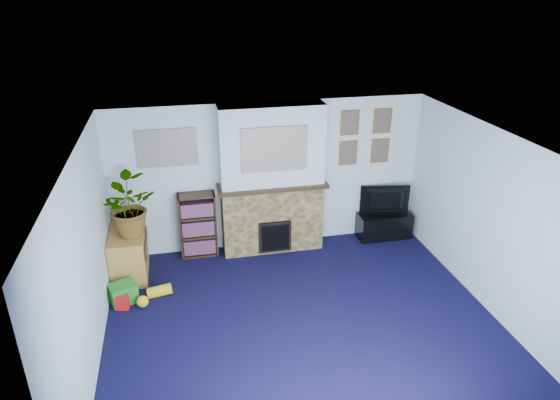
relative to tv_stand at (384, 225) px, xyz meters
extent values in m
cube|color=black|center=(-1.95, -2.03, -0.23)|extent=(5.00, 4.50, 0.01)
cube|color=white|center=(-1.95, -2.03, 2.17)|extent=(5.00, 4.50, 0.01)
cube|color=silver|center=(-1.95, 0.22, 0.97)|extent=(5.00, 0.04, 2.40)
cube|color=silver|center=(-1.95, -4.28, 0.97)|extent=(5.00, 0.04, 2.40)
cube|color=silver|center=(-4.45, -2.03, 0.97)|extent=(0.04, 4.50, 2.40)
cube|color=silver|center=(0.55, -2.03, 0.97)|extent=(0.04, 4.50, 2.40)
cube|color=brown|center=(-1.95, 0.02, 0.33)|extent=(1.60, 0.40, 1.10)
cube|color=brown|center=(-1.95, 0.02, 1.52)|extent=(1.60, 0.40, 1.30)
cube|color=brown|center=(-1.95, -0.01, 0.90)|extent=(1.72, 0.50, 0.05)
cube|color=brown|center=(-1.95, -0.19, 0.10)|extent=(0.52, 0.08, 0.52)
cube|color=brown|center=(-1.95, -0.23, 0.10)|extent=(0.44, 0.02, 0.44)
cube|color=gray|center=(-1.95, -0.19, 1.55)|extent=(1.00, 0.03, 0.68)
cube|color=gray|center=(-3.50, 0.21, 1.55)|extent=(0.90, 0.03, 0.58)
cube|color=brown|center=(-0.65, 0.20, 1.77)|extent=(0.30, 0.03, 0.40)
cube|color=brown|center=(-0.10, 0.20, 1.77)|extent=(0.30, 0.03, 0.40)
cube|color=brown|center=(-0.65, 0.20, 1.27)|extent=(0.30, 0.03, 0.40)
cube|color=brown|center=(-0.10, 0.20, 1.27)|extent=(0.30, 0.03, 0.40)
cube|color=black|center=(0.00, 0.00, 0.00)|extent=(0.91, 0.38, 0.43)
imported|color=black|center=(0.00, 0.02, 0.45)|extent=(0.84, 0.25, 0.48)
cube|color=black|center=(-3.14, 0.20, 0.30)|extent=(0.58, 0.02, 1.05)
cube|color=black|center=(-3.41, 0.07, 0.30)|extent=(0.03, 0.28, 1.05)
cube|color=black|center=(-2.86, 0.07, 0.30)|extent=(0.03, 0.28, 1.05)
cube|color=black|center=(-3.14, 0.07, -0.21)|extent=(0.56, 0.28, 0.03)
cube|color=black|center=(-3.14, 0.07, 0.12)|extent=(0.56, 0.28, 0.03)
cube|color=black|center=(-3.14, 0.07, 0.46)|extent=(0.56, 0.28, 0.03)
cube|color=black|center=(-3.14, 0.07, 0.81)|extent=(0.56, 0.28, 0.03)
cube|color=black|center=(-3.14, 0.06, -0.05)|extent=(0.50, 0.22, 0.24)
cube|color=black|center=(-3.14, 0.06, 0.28)|extent=(0.50, 0.22, 0.24)
cube|color=black|center=(-3.14, 0.06, 0.59)|extent=(0.50, 0.22, 0.22)
cube|color=#A97D36|center=(-4.19, -0.31, 0.12)|extent=(0.50, 0.90, 0.70)
imported|color=#26661E|center=(-4.14, -0.36, 0.90)|extent=(1.01, 1.02, 0.86)
cube|color=gold|center=(-1.96, -0.03, 1.00)|extent=(0.10, 0.06, 0.14)
cylinder|color=#B2BFC6|center=(-1.60, -0.03, 1.01)|extent=(0.05, 0.05, 0.17)
sphere|color=gray|center=(-2.43, -0.03, 0.99)|extent=(0.13, 0.13, 0.13)
cylinder|color=red|center=(-1.22, -0.03, 0.99)|extent=(0.06, 0.06, 0.12)
cube|color=#198C26|center=(-4.25, -1.03, -0.08)|extent=(0.43, 0.39, 0.28)
sphere|color=yellow|center=(-3.99, -1.20, -0.14)|extent=(0.16, 0.16, 0.16)
cube|color=red|center=(-4.25, -1.16, -0.12)|extent=(0.21, 0.21, 0.21)
cylinder|color=yellow|center=(-3.77, -0.98, -0.15)|extent=(0.35, 0.15, 0.20)
camera|label=1|loc=(-3.36, -7.08, 3.86)|focal=32.00mm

